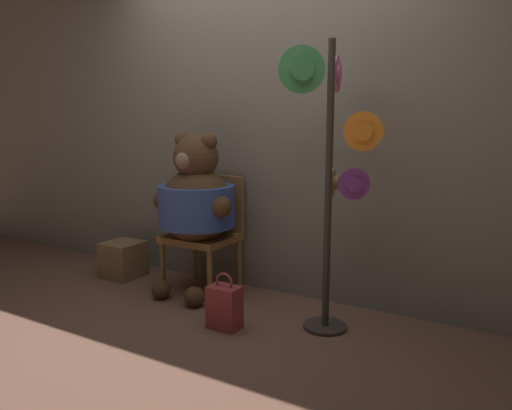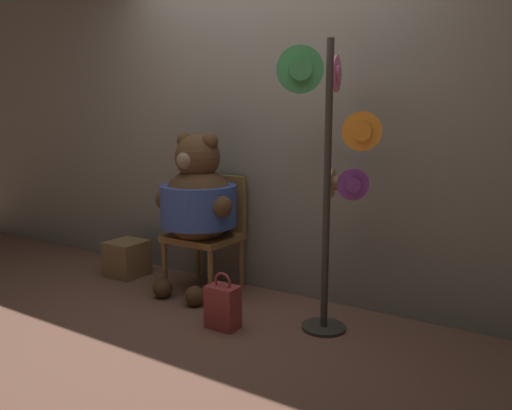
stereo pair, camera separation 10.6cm
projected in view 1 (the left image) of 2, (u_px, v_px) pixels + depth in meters
name	position (u px, v px, depth m)	size (l,w,h in m)	color
ground_plane	(229.00, 312.00, 3.44)	(14.00, 14.00, 0.00)	brown
wall_back	(272.00, 127.00, 3.73)	(8.00, 0.10, 2.51)	slate
chair	(207.00, 228.00, 3.88)	(0.50, 0.46, 0.88)	olive
teddy_bear	(196.00, 201.00, 3.70)	(0.69, 0.61, 1.22)	#4C331E
hat_display_rack	(330.00, 169.00, 3.03)	(0.56, 0.47, 1.78)	#332D28
handbag_on_ground	(224.00, 306.00, 3.16)	(0.20, 0.14, 0.37)	maroon
wooden_crate	(123.00, 259.00, 4.19)	(0.30, 0.30, 0.30)	brown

